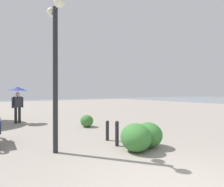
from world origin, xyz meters
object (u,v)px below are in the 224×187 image
object	(u,v)px
bollard_near	(117,133)
bollard_mid	(107,130)
lamppost	(55,54)
pedestrian	(18,94)

from	to	relation	value
bollard_near	bollard_mid	world-z (taller)	bollard_near
lamppost	pedestrian	world-z (taller)	lamppost
lamppost	pedestrian	bearing A→B (deg)	2.48
lamppost	pedestrian	xyz separation A→B (m)	(6.04, 0.26, -1.21)
lamppost	bollard_mid	bearing A→B (deg)	-82.26
pedestrian	bollard_near	size ratio (longest dim) A/B	2.52
lamppost	bollard_mid	size ratio (longest dim) A/B	5.97
lamppost	bollard_near	world-z (taller)	lamppost
pedestrian	bollard_near	distance (m)	6.93
lamppost	bollard_near	xyz separation A→B (m)	(-0.47, -1.82, -2.39)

